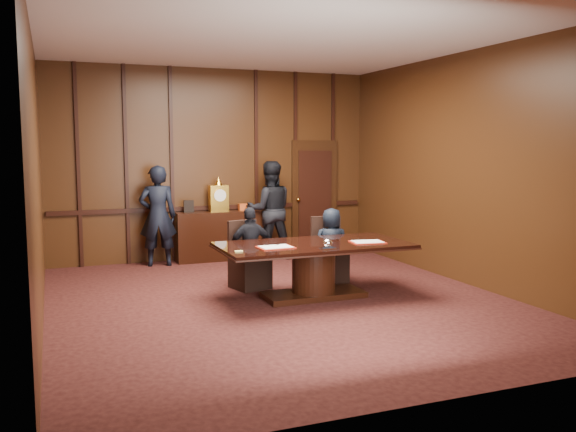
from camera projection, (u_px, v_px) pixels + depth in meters
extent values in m
plane|color=black|center=(282.00, 301.00, 8.24)|extent=(7.00, 7.00, 0.00)
plane|color=silver|center=(281.00, 36.00, 7.84)|extent=(7.00, 7.00, 0.00)
cube|color=black|center=(215.00, 164.00, 11.28)|extent=(6.00, 0.04, 3.50)
cube|color=black|center=(439.00, 190.00, 4.80)|extent=(6.00, 0.04, 3.50)
cube|color=black|center=(36.00, 176.00, 6.95)|extent=(0.04, 7.00, 3.50)
cube|color=black|center=(469.00, 169.00, 9.12)|extent=(0.04, 7.00, 3.50)
cube|color=black|center=(216.00, 207.00, 11.34)|extent=(5.90, 0.05, 0.08)
cube|color=black|center=(314.00, 196.00, 12.04)|extent=(0.95, 0.06, 2.20)
sphere|color=gold|center=(298.00, 200.00, 11.84)|extent=(0.08, 0.08, 0.08)
cube|color=black|center=(219.00, 236.00, 11.20)|extent=(1.60, 0.45, 0.90)
cube|color=black|center=(182.00, 261.00, 11.00)|extent=(0.12, 0.40, 0.06)
cube|color=black|center=(255.00, 256.00, 11.50)|extent=(0.12, 0.40, 0.06)
cube|color=gold|center=(219.00, 198.00, 11.12)|extent=(0.34, 0.18, 0.48)
cylinder|color=white|center=(220.00, 195.00, 11.02)|extent=(0.22, 0.03, 0.22)
cone|color=gold|center=(218.00, 181.00, 11.09)|extent=(0.14, 0.14, 0.16)
cube|color=black|center=(189.00, 206.00, 10.96)|extent=(0.18, 0.04, 0.22)
cube|color=#CD4B18|center=(245.00, 207.00, 11.34)|extent=(0.22, 0.12, 0.12)
cube|color=black|center=(313.00, 295.00, 8.45)|extent=(1.40, 0.60, 0.08)
cylinder|color=black|center=(314.00, 270.00, 8.41)|extent=(0.60, 0.60, 0.62)
cube|color=black|center=(314.00, 247.00, 8.38)|extent=(2.62, 1.32, 0.02)
cube|color=black|center=(314.00, 246.00, 8.37)|extent=(2.60, 1.30, 0.06)
cube|color=#AD210F|center=(276.00, 247.00, 8.01)|extent=(0.48, 0.35, 0.01)
cube|color=white|center=(276.00, 247.00, 8.01)|extent=(0.41, 0.30, 0.01)
cube|color=#AD210F|center=(367.00, 242.00, 8.44)|extent=(0.50, 0.39, 0.01)
cube|color=white|center=(367.00, 241.00, 8.44)|extent=(0.44, 0.33, 0.01)
cube|color=white|center=(328.00, 248.00, 7.95)|extent=(0.20, 0.14, 0.01)
ellipsoid|color=white|center=(328.00, 244.00, 7.95)|extent=(0.13, 0.13, 0.10)
cube|color=#E6DA70|center=(239.00, 251.00, 7.70)|extent=(0.11, 0.09, 0.01)
cube|color=black|center=(250.00, 273.00, 8.98)|extent=(0.59, 0.59, 0.46)
cube|color=black|center=(242.00, 238.00, 9.10)|extent=(0.48, 0.18, 0.55)
cylinder|color=black|center=(241.00, 284.00, 8.74)|extent=(0.04, 0.04, 0.23)
cylinder|color=black|center=(259.00, 277.00, 9.25)|extent=(0.04, 0.04, 0.23)
cube|color=black|center=(330.00, 266.00, 9.45)|extent=(0.53, 0.53, 0.46)
cube|color=black|center=(326.00, 233.00, 9.60)|extent=(0.48, 0.11, 0.55)
cylinder|color=black|center=(323.00, 277.00, 9.21)|extent=(0.04, 0.04, 0.23)
cylinder|color=black|center=(336.00, 270.00, 9.72)|extent=(0.04, 0.04, 0.23)
imported|color=black|center=(251.00, 248.00, 8.89)|extent=(0.71, 0.30, 1.21)
imported|color=black|center=(331.00, 245.00, 9.37)|extent=(0.63, 0.48, 1.15)
imported|color=black|center=(158.00, 216.00, 10.60)|extent=(0.69, 0.51, 1.76)
imported|color=black|center=(270.00, 210.00, 11.30)|extent=(0.98, 0.82, 1.81)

